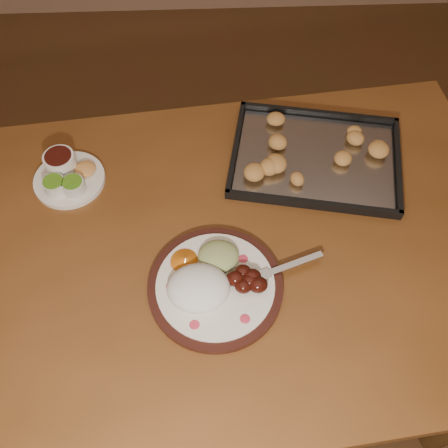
{
  "coord_description": "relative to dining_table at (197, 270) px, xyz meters",
  "views": [
    {
      "loc": [
        0.14,
        -0.58,
        1.72
      ],
      "look_at": [
        0.17,
        0.04,
        0.77
      ],
      "focal_mm": 40.0,
      "sensor_mm": 36.0,
      "label": 1
    }
  ],
  "objects": [
    {
      "name": "condiment_saucer",
      "position": [
        -0.31,
        0.21,
        0.12
      ],
      "size": [
        0.17,
        0.17,
        0.06
      ],
      "rotation": [
        0.0,
        0.0,
        0.24
      ],
      "color": "white",
      "rests_on": "dining_table"
    },
    {
      "name": "baking_tray",
      "position": [
        0.31,
        0.25,
        0.11
      ],
      "size": [
        0.47,
        0.38,
        0.04
      ],
      "rotation": [
        0.0,
        0.0,
        -0.19
      ],
      "color": "black",
      "rests_on": "dining_table"
    },
    {
      "name": "dining_table",
      "position": [
        0.0,
        0.0,
        0.0
      ],
      "size": [
        1.59,
        1.06,
        0.75
      ],
      "rotation": [
        0.0,
        0.0,
        0.11
      ],
      "color": "brown",
      "rests_on": "ground"
    },
    {
      "name": "ground",
      "position": [
        -0.1,
        0.02,
        -0.65
      ],
      "size": [
        4.0,
        4.0,
        0.0
      ],
      "primitive_type": "plane",
      "color": "#56311D",
      "rests_on": "ground"
    },
    {
      "name": "dinner_plate",
      "position": [
        0.04,
        -0.1,
        0.12
      ],
      "size": [
        0.38,
        0.29,
        0.07
      ],
      "rotation": [
        0.0,
        0.0,
        0.24
      ],
      "color": "black",
      "rests_on": "dining_table"
    }
  ]
}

